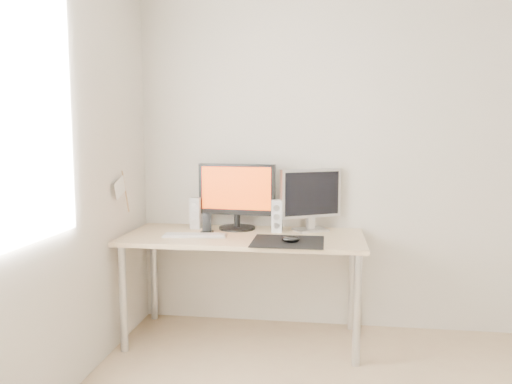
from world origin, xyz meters
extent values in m
plane|color=silver|center=(0.00, 1.75, 1.25)|extent=(3.50, 0.00, 3.50)
cube|color=black|center=(-0.62, 1.21, 0.73)|extent=(0.45, 0.40, 0.00)
ellipsoid|color=black|center=(-0.60, 1.18, 0.75)|extent=(0.11, 0.07, 0.04)
cube|color=#D1B587|center=(-0.93, 1.38, 0.71)|extent=(1.60, 0.70, 0.03)
cylinder|color=silver|center=(-1.67, 1.09, 0.35)|extent=(0.05, 0.05, 0.70)
cylinder|color=silver|center=(-0.19, 1.09, 0.35)|extent=(0.05, 0.05, 0.70)
cylinder|color=silver|center=(-1.67, 1.67, 0.35)|extent=(0.05, 0.05, 0.70)
cylinder|color=silver|center=(-0.19, 1.67, 0.35)|extent=(0.05, 0.05, 0.70)
cylinder|color=black|center=(-1.01, 1.59, 0.74)|extent=(0.28, 0.28, 0.02)
cylinder|color=black|center=(-1.01, 1.59, 0.81)|extent=(0.04, 0.04, 0.12)
cube|color=black|center=(-1.01, 1.58, 1.02)|extent=(0.55, 0.09, 0.36)
cube|color=#FF4B0D|center=(-1.01, 1.55, 1.03)|extent=(0.50, 0.05, 0.30)
cube|color=silver|center=(-0.49, 1.59, 0.74)|extent=(0.27, 0.25, 0.01)
cube|color=#B2B1B4|center=(-0.49, 1.59, 0.80)|extent=(0.06, 0.06, 0.10)
cube|color=#B8B8BA|center=(-0.49, 1.59, 0.99)|extent=(0.41, 0.25, 0.34)
cube|color=black|center=(-0.48, 1.57, 0.99)|extent=(0.36, 0.20, 0.30)
cube|color=silver|center=(-1.31, 1.57, 0.84)|extent=(0.07, 0.08, 0.22)
cylinder|color=silver|center=(-1.31, 1.52, 0.78)|extent=(0.04, 0.01, 0.04)
cylinder|color=silver|center=(-1.31, 1.52, 0.84)|extent=(0.04, 0.01, 0.04)
cylinder|color=#BBBCBE|center=(-1.31, 1.52, 0.90)|extent=(0.04, 0.01, 0.04)
cube|color=white|center=(-0.72, 1.52, 0.84)|extent=(0.07, 0.08, 0.22)
cylinder|color=silver|center=(-0.72, 1.48, 0.78)|extent=(0.04, 0.01, 0.04)
cylinder|color=silver|center=(-0.72, 1.48, 0.84)|extent=(0.04, 0.01, 0.04)
cylinder|color=#ADAEB0|center=(-0.72, 1.48, 0.90)|extent=(0.04, 0.01, 0.04)
cube|color=silver|center=(-1.24, 1.29, 0.73)|extent=(0.43, 0.16, 0.01)
cube|color=silver|center=(-1.24, 1.29, 0.74)|extent=(0.41, 0.14, 0.01)
cube|color=black|center=(-1.19, 1.41, 0.74)|extent=(0.08, 0.07, 0.02)
cube|color=black|center=(-1.19, 1.41, 0.81)|extent=(0.06, 0.03, 0.12)
cylinder|color=#A57F54|center=(-1.72, 1.30, 1.02)|extent=(0.01, 0.10, 0.29)
cube|color=white|center=(-1.72, 1.21, 1.06)|extent=(0.00, 0.19, 0.15)
camera|label=1|loc=(-0.39, -1.87, 1.40)|focal=35.00mm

